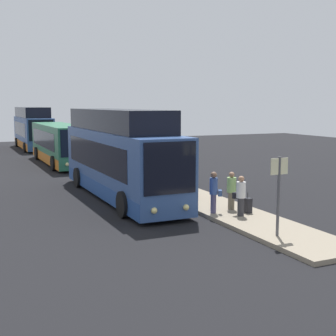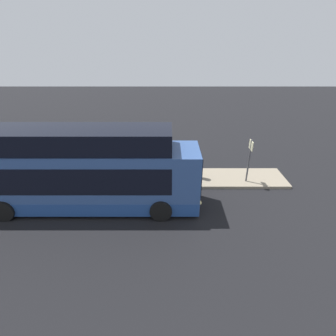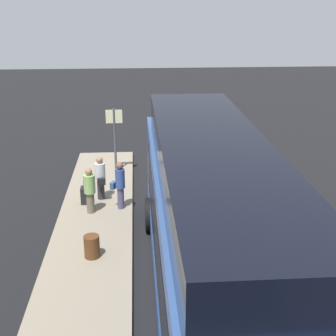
% 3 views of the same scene
% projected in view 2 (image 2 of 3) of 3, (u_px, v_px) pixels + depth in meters
% --- Properties ---
extents(ground, '(80.00, 80.00, 0.00)m').
position_uv_depth(ground, '(119.00, 204.00, 14.18)').
color(ground, black).
extents(platform, '(20.00, 2.48, 0.16)m').
position_uv_depth(platform, '(127.00, 178.00, 16.70)').
color(platform, gray).
rests_on(platform, ground).
extents(bus_lead, '(11.93, 2.71, 4.30)m').
position_uv_depth(bus_lead, '(79.00, 174.00, 13.17)').
color(bus_lead, '#33518C').
rests_on(bus_lead, ground).
extents(passenger_boarding, '(0.48, 0.57, 1.69)m').
position_uv_depth(passenger_boarding, '(185.00, 170.00, 15.51)').
color(passenger_boarding, '#4C476B').
rests_on(passenger_boarding, platform).
extents(passenger_waiting, '(0.55, 0.55, 1.59)m').
position_uv_depth(passenger_waiting, '(180.00, 164.00, 16.44)').
color(passenger_waiting, '#6B604C').
rests_on(passenger_waiting, platform).
extents(passenger_with_bags, '(0.59, 0.43, 1.60)m').
position_uv_depth(passenger_with_bags, '(198.00, 165.00, 16.19)').
color(passenger_with_bags, '#2D2D33').
rests_on(passenger_with_bags, platform).
extents(suitcase, '(0.37, 0.24, 0.84)m').
position_uv_depth(suitcase, '(191.00, 169.00, 16.94)').
color(suitcase, black).
rests_on(suitcase, platform).
extents(sign_post, '(0.10, 0.67, 2.68)m').
position_uv_depth(sign_post, '(249.00, 156.00, 15.44)').
color(sign_post, '#4C4C51').
rests_on(sign_post, platform).
extents(trash_bin, '(0.44, 0.44, 0.65)m').
position_uv_depth(trash_bin, '(133.00, 173.00, 16.41)').
color(trash_bin, '#593319').
rests_on(trash_bin, platform).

